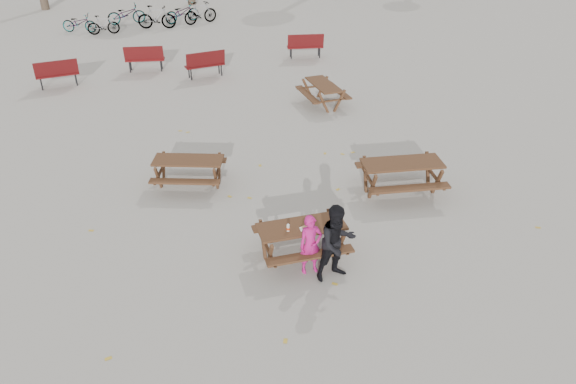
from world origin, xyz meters
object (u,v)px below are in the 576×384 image
object	(u,v)px
main_picnic_table	(301,233)
picnic_table_far	(323,94)
soda_bottle	(288,228)
adult	(337,243)
picnic_table_east	(401,177)
food_tray	(304,229)
child	(311,245)
picnic_table_north	(189,172)

from	to	relation	value
main_picnic_table	picnic_table_far	bearing A→B (deg)	67.83
soda_bottle	adult	world-z (taller)	adult
picnic_table_east	picnic_table_far	size ratio (longest dim) A/B	1.15
main_picnic_table	picnic_table_east	size ratio (longest dim) A/B	0.92
main_picnic_table	food_tray	xyz separation A→B (m)	(0.01, -0.15, 0.21)
child	picnic_table_far	xyz separation A→B (m)	(3.20, 8.44, -0.28)
soda_bottle	picnic_table_far	bearing A→B (deg)	66.18
soda_bottle	child	size ratio (longest dim) A/B	0.13
main_picnic_table	soda_bottle	distance (m)	0.43
soda_bottle	picnic_table_north	size ratio (longest dim) A/B	0.10
picnic_table_far	adult	bearing A→B (deg)	158.39
main_picnic_table	child	world-z (taller)	child
soda_bottle	picnic_table_east	distance (m)	4.01
child	picnic_table_north	xyz separation A→B (m)	(-1.87, 4.16, -0.28)
main_picnic_table	adult	world-z (taller)	adult
adult	picnic_table_east	world-z (taller)	adult
picnic_table_east	picnic_table_north	size ratio (longest dim) A/B	1.13
soda_bottle	adult	distance (m)	1.06
adult	picnic_table_north	world-z (taller)	adult
main_picnic_table	soda_bottle	bearing A→B (deg)	-160.54
picnic_table_east	soda_bottle	bearing A→B (deg)	-142.97
main_picnic_table	soda_bottle	world-z (taller)	soda_bottle
adult	picnic_table_east	distance (m)	3.81
picnic_table_east	picnic_table_far	bearing A→B (deg)	96.92
main_picnic_table	food_tray	world-z (taller)	food_tray
adult	picnic_table_north	xyz separation A→B (m)	(-2.31, 4.46, -0.45)
soda_bottle	food_tray	bearing A→B (deg)	-6.01
main_picnic_table	adult	distance (m)	0.97
child	adult	world-z (taller)	adult
main_picnic_table	food_tray	size ratio (longest dim) A/B	10.00
food_tray	child	world-z (taller)	child
food_tray	picnic_table_east	bearing A→B (deg)	32.38
food_tray	picnic_table_north	size ratio (longest dim) A/B	0.10
picnic_table_east	picnic_table_north	xyz separation A→B (m)	(-5.00, 1.80, -0.05)
food_tray	picnic_table_east	size ratio (longest dim) A/B	0.09
soda_bottle	picnic_table_far	xyz separation A→B (m)	(3.54, 8.03, -0.48)
adult	picnic_table_east	xyz separation A→B (m)	(2.69, 2.67, -0.40)
picnic_table_north	food_tray	bearing A→B (deg)	-45.57
soda_bottle	picnic_table_far	world-z (taller)	soda_bottle
adult	picnic_table_east	size ratio (longest dim) A/B	0.84
food_tray	soda_bottle	world-z (taller)	soda_bottle
food_tray	adult	world-z (taller)	adult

